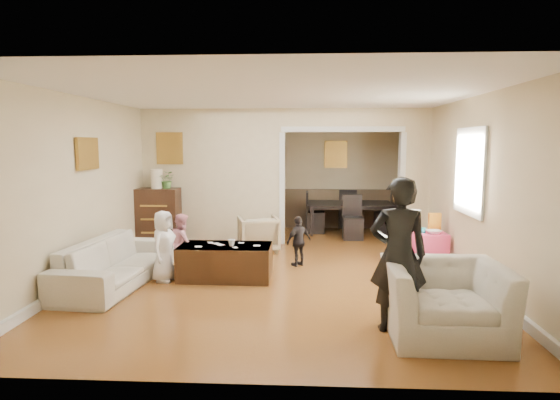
# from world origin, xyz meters

# --- Properties ---
(floor) EXTENTS (7.00, 7.00, 0.00)m
(floor) POSITION_xyz_m (0.00, 0.00, 0.00)
(floor) COLOR #A3662A
(floor) RESTS_ON ground
(partition_left) EXTENTS (2.75, 0.18, 2.60)m
(partition_left) POSITION_xyz_m (-1.38, 1.80, 1.30)
(partition_left) COLOR beige
(partition_left) RESTS_ON ground
(partition_right) EXTENTS (0.55, 0.18, 2.60)m
(partition_right) POSITION_xyz_m (2.48, 1.80, 1.30)
(partition_right) COLOR beige
(partition_right) RESTS_ON ground
(partition_header) EXTENTS (2.22, 0.18, 0.35)m
(partition_header) POSITION_xyz_m (1.10, 1.80, 2.42)
(partition_header) COLOR beige
(partition_header) RESTS_ON partition_right
(window_pane) EXTENTS (0.03, 0.95, 1.10)m
(window_pane) POSITION_xyz_m (2.73, -0.40, 1.55)
(window_pane) COLOR white
(window_pane) RESTS_ON ground
(framed_art_partition) EXTENTS (0.45, 0.03, 0.55)m
(framed_art_partition) POSITION_xyz_m (-2.20, 1.70, 1.85)
(framed_art_partition) COLOR brown
(framed_art_partition) RESTS_ON partition_left
(framed_art_sofa_wall) EXTENTS (0.03, 0.55, 0.40)m
(framed_art_sofa_wall) POSITION_xyz_m (-2.71, -0.60, 1.80)
(framed_art_sofa_wall) COLOR brown
(framed_art_alcove) EXTENTS (0.45, 0.03, 0.55)m
(framed_art_alcove) POSITION_xyz_m (1.10, 3.44, 1.70)
(framed_art_alcove) COLOR brown
(sofa) EXTENTS (1.03, 2.21, 0.63)m
(sofa) POSITION_xyz_m (-2.21, -0.96, 0.31)
(sofa) COLOR beige
(sofa) RESTS_ON ground
(armchair_back) EXTENTS (0.84, 0.86, 0.64)m
(armchair_back) POSITION_xyz_m (-0.44, 1.08, 0.32)
(armchair_back) COLOR tan
(armchair_back) RESTS_ON ground
(armchair_front) EXTENTS (1.18, 1.04, 0.75)m
(armchair_front) POSITION_xyz_m (1.79, -2.48, 0.38)
(armchair_front) COLOR beige
(armchair_front) RESTS_ON ground
(dresser) EXTENTS (0.80, 0.45, 1.10)m
(dresser) POSITION_xyz_m (-2.38, 1.42, 0.55)
(dresser) COLOR black
(dresser) RESTS_ON ground
(table_lamp) EXTENTS (0.22, 0.22, 0.36)m
(table_lamp) POSITION_xyz_m (-2.38, 1.42, 1.28)
(table_lamp) COLOR #FFEFCF
(table_lamp) RESTS_ON dresser
(potted_plant) EXTENTS (0.29, 0.26, 0.33)m
(potted_plant) POSITION_xyz_m (-2.18, 1.42, 1.27)
(potted_plant) COLOR #497634
(potted_plant) RESTS_ON dresser
(coffee_table) EXTENTS (1.32, 0.68, 0.49)m
(coffee_table) POSITION_xyz_m (-0.75, -0.62, 0.25)
(coffee_table) COLOR #3C2313
(coffee_table) RESTS_ON ground
(coffee_cup) EXTENTS (0.11, 0.11, 0.10)m
(coffee_cup) POSITION_xyz_m (-0.65, -0.67, 0.54)
(coffee_cup) COLOR silver
(coffee_cup) RESTS_ON coffee_table
(play_table) EXTENTS (0.56, 0.56, 0.51)m
(play_table) POSITION_xyz_m (2.41, 0.43, 0.25)
(play_table) COLOR #DF3A70
(play_table) RESTS_ON ground
(cereal_box) EXTENTS (0.20, 0.08, 0.30)m
(cereal_box) POSITION_xyz_m (2.53, 0.53, 0.66)
(cereal_box) COLOR yellow
(cereal_box) RESTS_ON play_table
(cyan_cup) EXTENTS (0.08, 0.08, 0.08)m
(cyan_cup) POSITION_xyz_m (2.31, 0.38, 0.55)
(cyan_cup) COLOR #29C7CD
(cyan_cup) RESTS_ON play_table
(toy_block) EXTENTS (0.10, 0.09, 0.05)m
(toy_block) POSITION_xyz_m (2.29, 0.55, 0.53)
(toy_block) COLOR red
(toy_block) RESTS_ON play_table
(play_bowl) EXTENTS (0.25, 0.25, 0.06)m
(play_bowl) POSITION_xyz_m (2.46, 0.31, 0.54)
(play_bowl) COLOR white
(play_bowl) RESTS_ON play_table
(dining_table) EXTENTS (1.89, 1.09, 0.66)m
(dining_table) POSITION_xyz_m (1.38, 2.89, 0.33)
(dining_table) COLOR black
(dining_table) RESTS_ON ground
(adult_person) EXTENTS (0.60, 0.40, 1.61)m
(adult_person) POSITION_xyz_m (1.35, -2.35, 0.81)
(adult_person) COLOR black
(adult_person) RESTS_ON ground
(child_kneel_a) EXTENTS (0.41, 0.55, 1.01)m
(child_kneel_a) POSITION_xyz_m (-1.60, -0.77, 0.50)
(child_kneel_a) COLOR white
(child_kneel_a) RESTS_ON ground
(child_kneel_b) EXTENTS (0.46, 0.52, 0.90)m
(child_kneel_b) POSITION_xyz_m (-1.45, -0.32, 0.45)
(child_kneel_b) COLOR pink
(child_kneel_b) RESTS_ON ground
(child_toddler) EXTENTS (0.49, 0.45, 0.80)m
(child_toddler) POSITION_xyz_m (0.30, 0.13, 0.40)
(child_toddler) COLOR black
(child_toddler) RESTS_ON ground
(craft_papers) EXTENTS (0.92, 0.39, 0.00)m
(craft_papers) POSITION_xyz_m (-0.77, -0.60, 0.49)
(craft_papers) COLOR white
(craft_papers) RESTS_ON coffee_table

